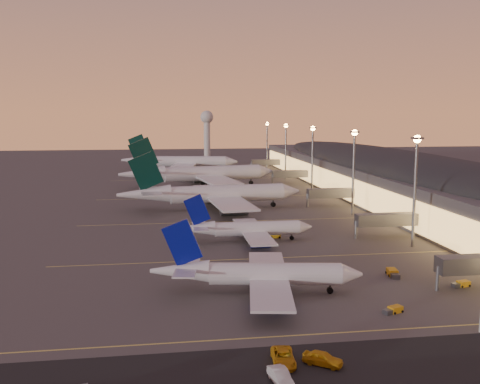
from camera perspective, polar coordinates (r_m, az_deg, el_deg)
name	(u,v)px	position (r m, az deg, el deg)	size (l,w,h in m)	color
ground	(260,252)	(120.09, 2.16, -6.45)	(700.00, 700.00, 0.00)	#464340
airliner_narrow_south	(257,274)	(92.91, 1.78, -8.76)	(36.61, 33.03, 13.09)	silver
airliner_narrow_north	(245,229)	(129.17, 0.57, -3.98)	(33.21, 29.53, 11.92)	silver
airliner_wide_near	(212,194)	(171.97, -3.02, -0.25)	(59.69, 54.62, 19.09)	silver
airliner_wide_mid	(199,174)	(224.73, -4.36, 1.93)	(66.29, 61.16, 21.27)	silver
airliner_wide_far	(180,162)	(286.37, -6.46, 3.23)	(61.92, 57.08, 19.85)	silver
terminal_building	(389,173)	(205.40, 15.62, 1.96)	(56.35, 255.00, 17.46)	#46464A
light_masts	(328,152)	(188.48, 9.42, 4.28)	(2.20, 217.20, 25.90)	slate
radar_tower	(207,126)	(375.52, -3.55, 7.05)	(9.00, 9.00, 32.50)	silver
service_lane	(344,371)	(69.11, 11.04, -18.23)	(260.00, 16.00, 0.01)	black
lane_markings	(236,218)	(158.59, -0.46, -2.78)	(90.00, 180.36, 0.00)	#D8C659
baggage_tug_a	(393,310)	(88.49, 16.05, -12.00)	(3.54, 2.41, 0.98)	orange
baggage_tug_b	(461,284)	(105.00, 22.54, -9.05)	(3.53, 1.94, 1.00)	orange
baggage_tug_c	(273,235)	(134.04, 3.56, -4.64)	(4.32, 2.23, 1.23)	orange
baggage_tug_d	(393,273)	(107.06, 16.00, -8.33)	(2.24, 4.37, 1.24)	orange
service_van_b	(323,358)	(69.77, 8.82, -17.13)	(2.02, 5.01, 1.71)	orange
service_van_c	(281,377)	(64.98, 4.38, -19.10)	(1.77, 5.07, 1.67)	silver
service_van_d	(283,357)	(69.51, 4.64, -17.18)	(2.74, 5.94, 1.65)	orange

